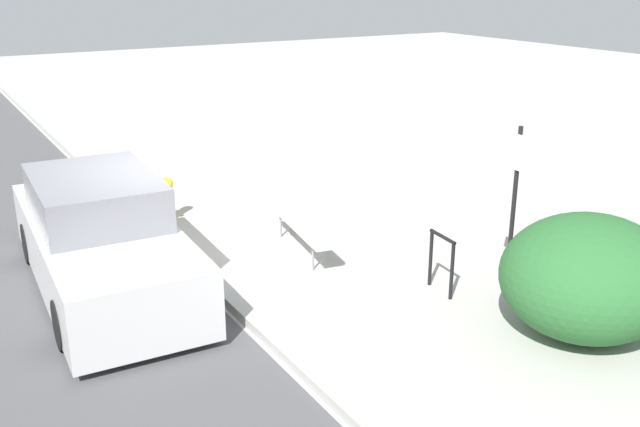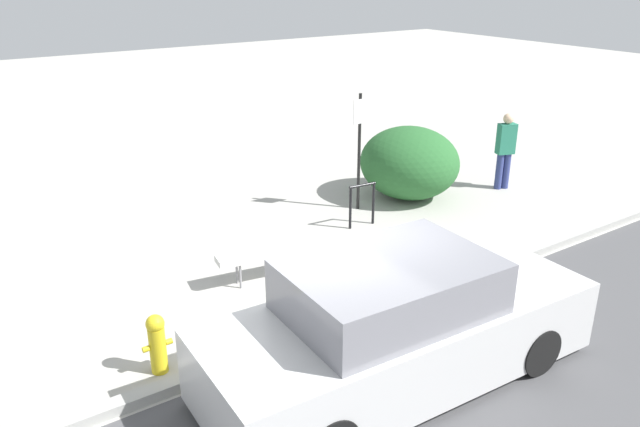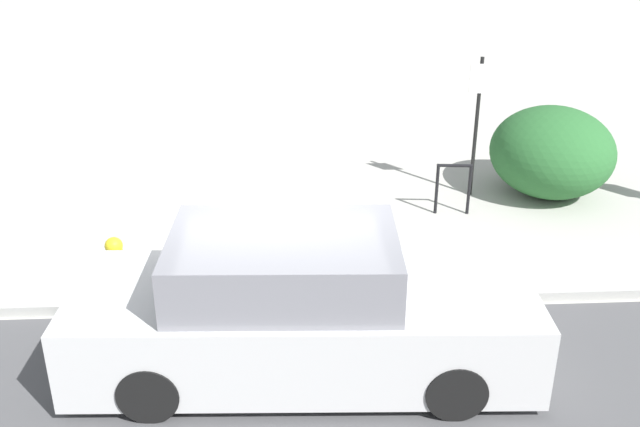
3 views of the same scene
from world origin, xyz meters
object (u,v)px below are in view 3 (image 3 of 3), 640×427
Objects in this scene: sign_post at (477,115)px; parked_car_near at (299,312)px; bench at (312,214)px; fire_hydrant at (116,264)px; bike_rack at (453,184)px.

parked_car_near is (-2.98, -4.61, -0.69)m from sign_post.
sign_post is (2.72, 1.66, 0.93)m from bench.
fire_hydrant is 2.82m from parked_car_near.
bike_rack reaches higher than bench.
bike_rack is at bearing 24.73° from fire_hydrant.
bike_rack is 5.21m from fire_hydrant.
sign_post is at bearing 59.59° from parked_car_near.
bench is 3.32m from sign_post.
fire_hydrant is at bearing -150.78° from sign_post.
bench is at bearing 26.79° from fire_hydrant.
sign_post is 6.06m from fire_hydrant.
parked_car_near reaches higher than bike_rack.
bike_rack is 0.36× the size of sign_post.
bike_rack is 1.08× the size of fire_hydrant.
bike_rack is at bearing -123.38° from sign_post.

